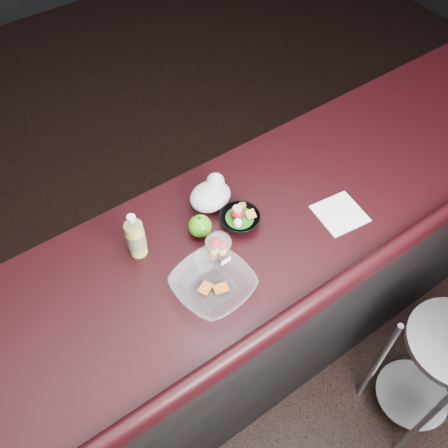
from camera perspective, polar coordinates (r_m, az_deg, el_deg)
The scene contains 11 objects.
ground at distance 2.53m, azimuth 4.27°, elevation -20.38°, with size 8.00×8.00×0.00m, color black.
room_shell at distance 0.97m, azimuth 10.83°, elevation 14.68°, with size 8.00×8.00×8.00m.
counter at distance 2.15m, azimuth 0.10°, elevation -10.00°, with size 4.06×0.71×1.02m.
stool_right at distance 2.19m, azimuth 23.34°, elevation -14.37°, with size 0.42×0.42×0.73m.
lemonade_bottle at distance 1.65m, azimuth -10.04°, elevation -1.56°, with size 0.06×0.06×0.19m.
fruit_cup at distance 1.62m, azimuth -0.64°, elevation -2.84°, with size 0.09×0.09×0.12m.
green_apple at distance 1.71m, azimuth -2.75°, elevation -0.23°, with size 0.08×0.08×0.09m.
plastic_bag at distance 1.78m, azimuth -1.49°, elevation 3.41°, with size 0.15×0.13×0.11m.
snack_bowl at distance 1.74m, azimuth 1.78°, elevation 0.56°, with size 0.18×0.18×0.08m.
takeout_bowl at distance 1.58m, azimuth -1.25°, elevation -6.94°, with size 0.28×0.28×0.06m.
paper_napkin at distance 1.83m, azimuth 13.10°, elevation 1.17°, with size 0.16×0.16×0.00m, color white.
Camera 1 is at (-0.58, -0.52, 2.41)m, focal length 40.00 mm.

